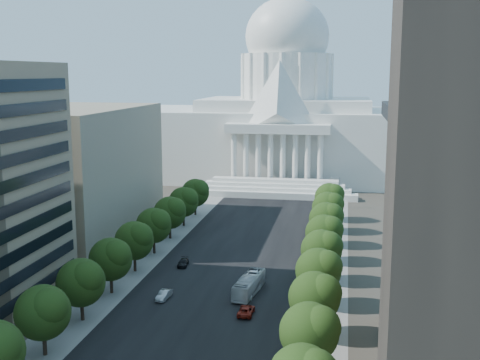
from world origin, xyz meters
The scene contains 30 objects.
road_asphalt centered at (0.00, 90.00, 0.00)m, with size 30.00×260.00×0.01m, color black.
sidewalk_left centered at (-19.00, 90.00, 0.00)m, with size 8.00×260.00×0.02m, color gray.
sidewalk_right centered at (19.00, 90.00, 0.00)m, with size 8.00×260.00×0.02m, color gray.
capitol centered at (0.00, 184.89, 20.01)m, with size 120.00×56.00×73.00m.
office_block_left_far centered at (-48.00, 100.00, 15.00)m, with size 38.00×52.00×30.00m, color gray.
tree_l_c centered at (-17.66, 35.81, 6.45)m, with size 7.79×7.60×9.97m.
tree_l_d centered at (-17.66, 47.81, 6.45)m, with size 7.79×7.60×9.97m.
tree_l_e centered at (-17.66, 59.81, 6.45)m, with size 7.79×7.60×9.97m.
tree_l_f centered at (-17.66, 71.81, 6.45)m, with size 7.79×7.60×9.97m.
tree_l_g centered at (-17.66, 83.81, 6.45)m, with size 7.79×7.60×9.97m.
tree_l_h centered at (-17.66, 95.81, 6.45)m, with size 7.79×7.60×9.97m.
tree_l_i centered at (-17.66, 107.81, 6.45)m, with size 7.79×7.60×9.97m.
tree_l_j centered at (-17.66, 119.81, 6.45)m, with size 7.79×7.60×9.97m.
tree_r_c centered at (18.34, 35.81, 6.45)m, with size 7.79×7.60×9.97m.
tree_r_d centered at (18.34, 47.81, 6.45)m, with size 7.79×7.60×9.97m.
tree_r_e centered at (18.34, 59.81, 6.45)m, with size 7.79×7.60×9.97m.
tree_r_f centered at (18.34, 71.81, 6.45)m, with size 7.79×7.60×9.97m.
tree_r_g centered at (18.34, 83.81, 6.45)m, with size 7.79×7.60×9.97m.
tree_r_h centered at (18.34, 95.81, 6.45)m, with size 7.79×7.60×9.97m.
tree_r_i centered at (18.34, 107.81, 6.45)m, with size 7.79×7.60×9.97m.
tree_r_j centered at (18.34, 119.81, 6.45)m, with size 7.79×7.60×9.97m.
streetlight_b centered at (19.90, 35.00, 5.82)m, with size 2.61×0.44×9.00m.
streetlight_c centered at (19.90, 60.00, 5.82)m, with size 2.61×0.44×9.00m.
streetlight_d centered at (19.90, 85.00, 5.82)m, with size 2.61×0.44×9.00m.
streetlight_e centered at (19.90, 110.00, 5.82)m, with size 2.61×0.44×9.00m.
streetlight_f centered at (19.90, 135.00, 5.82)m, with size 2.61×0.44×9.00m.
car_silver centered at (-8.03, 58.73, 0.74)m, with size 1.56×4.47×1.47m, color #A6A7AD.
car_red centered at (6.91, 54.53, 0.70)m, with size 2.32×5.03×1.40m, color maroon.
car_dark_b centered at (-9.58, 76.67, 0.65)m, with size 1.83×4.49×1.30m, color black.
city_bus centered at (5.89, 63.83, 1.65)m, with size 2.78×11.87×3.31m, color silver.
Camera 1 is at (21.75, -35.19, 38.17)m, focal length 45.00 mm.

